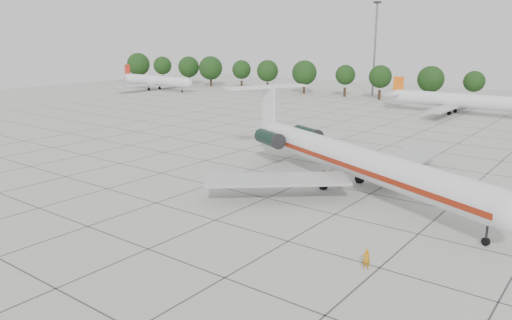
# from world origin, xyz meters

# --- Properties ---
(ground) EXTENTS (260.00, 260.00, 0.00)m
(ground) POSITION_xyz_m (0.00, 0.00, 0.00)
(ground) COLOR #B5B6AE
(ground) RESTS_ON ground
(apron_joints) EXTENTS (170.00, 170.00, 0.02)m
(apron_joints) POSITION_xyz_m (0.00, 15.00, 0.01)
(apron_joints) COLOR #383838
(apron_joints) RESTS_ON ground
(main_airliner) EXTENTS (39.95, 29.95, 9.81)m
(main_airliner) POSITION_xyz_m (4.74, 8.37, 3.46)
(main_airliner) COLOR silver
(main_airliner) RESTS_ON ground
(ground_crew) EXTENTS (0.68, 0.60, 1.56)m
(ground_crew) POSITION_xyz_m (15.25, -8.75, 0.78)
(ground_crew) COLOR #BF740B
(ground_crew) RESTS_ON ground
(bg_airliner_a) EXTENTS (28.24, 27.20, 7.40)m
(bg_airliner_a) POSITION_xyz_m (-89.93, 65.23, 2.91)
(bg_airliner_a) COLOR silver
(bg_airliner_a) RESTS_ON ground
(bg_airliner_c) EXTENTS (28.24, 27.20, 7.40)m
(bg_airliner_c) POSITION_xyz_m (-1.17, 71.11, 2.91)
(bg_airliner_c) COLOR silver
(bg_airliner_c) RESTS_ON ground
(tree_line) EXTENTS (249.86, 8.44, 10.22)m
(tree_line) POSITION_xyz_m (-11.68, 85.00, 5.98)
(tree_line) COLOR #332114
(tree_line) RESTS_ON ground
(floodlight_mast) EXTENTS (1.60, 1.60, 25.45)m
(floodlight_mast) POSITION_xyz_m (-30.00, 92.00, 14.28)
(floodlight_mast) COLOR slate
(floodlight_mast) RESTS_ON ground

